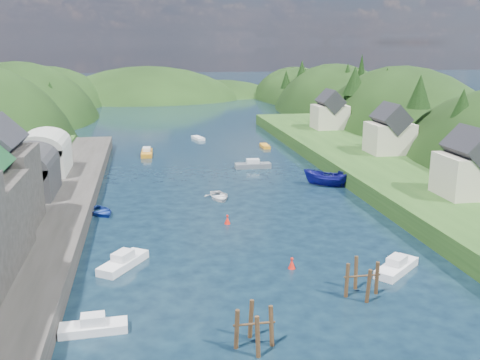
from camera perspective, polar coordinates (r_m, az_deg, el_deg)
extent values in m
plane|color=black|center=(87.74, -2.51, 1.00)|extent=(600.00, 600.00, 0.00)
ellipsoid|color=black|center=(158.96, -22.23, 2.92)|extent=(44.00, 75.56, 48.19)
ellipsoid|color=black|center=(199.41, -19.86, 5.75)|extent=(44.00, 75.56, 39.00)
ellipsoid|color=black|center=(126.47, 16.58, 0.68)|extent=(36.00, 75.56, 48.00)
ellipsoid|color=black|center=(165.03, 9.99, 4.40)|extent=(36.00, 75.56, 44.49)
ellipsoid|color=black|center=(204.30, 6.00, 6.86)|extent=(36.00, 75.56, 36.00)
ellipsoid|color=black|center=(206.86, -9.70, 5.79)|extent=(80.00, 60.00, 44.00)
ellipsoid|color=black|center=(218.99, -2.34, 5.93)|extent=(70.00, 56.00, 36.00)
cone|color=black|center=(140.25, -19.56, 8.80)|extent=(4.07, 4.07, 5.17)
cone|color=black|center=(156.55, -20.53, 9.69)|extent=(4.56, 4.56, 8.27)
cone|color=black|center=(163.92, -21.88, 9.01)|extent=(4.75, 4.75, 4.86)
cone|color=black|center=(171.68, -20.01, 9.72)|extent=(4.27, 4.27, 6.84)
cone|color=black|center=(87.76, 22.59, 6.68)|extent=(5.29, 5.29, 7.14)
cone|color=black|center=(96.84, 18.63, 8.95)|extent=(4.07, 4.07, 5.73)
cone|color=black|center=(104.82, 18.16, 7.19)|extent=(3.40, 3.40, 6.35)
cone|color=black|center=(121.49, 15.34, 9.57)|extent=(4.94, 4.94, 8.19)
cone|color=black|center=(123.01, 12.15, 10.31)|extent=(5.25, 5.25, 6.28)
cone|color=black|center=(137.28, 12.80, 11.06)|extent=(3.36, 3.36, 9.32)
cone|color=black|center=(149.49, 11.39, 10.63)|extent=(4.57, 4.57, 7.99)
cone|color=black|center=(161.68, 9.10, 10.35)|extent=(3.59, 3.59, 6.79)
cone|color=black|center=(168.93, 6.63, 11.48)|extent=(4.14, 4.14, 6.66)
cone|color=black|center=(179.68, 4.95, 10.65)|extent=(3.83, 3.83, 6.00)
cube|color=#2D2B28|center=(59.37, -22.11, -5.72)|extent=(12.00, 110.00, 2.00)
cube|color=#2D2B28|center=(59.34, -24.26, -0.89)|extent=(7.00, 8.00, 8.00)
cube|color=#2D2D30|center=(71.14, -21.85, 0.07)|extent=(7.00, 9.00, 4.00)
cylinder|color=#2D2D30|center=(70.71, -22.00, 1.65)|extent=(7.00, 9.00, 7.00)
cube|color=#B2B2A8|center=(82.63, -20.24, 2.11)|extent=(7.00, 9.00, 4.00)
cylinder|color=#B2B2A8|center=(82.26, -20.36, 3.47)|extent=(7.00, 9.00, 7.00)
cube|color=#234719|center=(85.09, 15.34, 0.89)|extent=(16.00, 120.00, 2.40)
cube|color=beige|center=(69.99, 23.25, 0.47)|extent=(7.00, 6.00, 5.00)
cube|color=black|center=(69.33, 23.53, 3.15)|extent=(5.15, 6.24, 5.15)
cube|color=beige|center=(93.14, 15.65, 4.34)|extent=(7.00, 6.00, 5.00)
cube|color=black|center=(92.65, 15.79, 6.37)|extent=(5.15, 6.24, 5.15)
cube|color=beige|center=(117.42, 9.55, 6.67)|extent=(7.00, 6.00, 5.00)
cube|color=black|center=(117.02, 9.62, 8.29)|extent=(5.15, 6.24, 5.15)
cylinder|color=#382314|center=(38.32, 3.38, -15.68)|extent=(0.32, 0.32, 3.54)
cylinder|color=#382314|center=(39.12, 1.15, -14.97)|extent=(0.32, 0.32, 3.54)
cylinder|color=#382314|center=(37.89, -0.37, -16.03)|extent=(0.32, 0.32, 3.54)
cylinder|color=#382314|center=(37.06, 1.91, -16.79)|extent=(0.32, 0.32, 3.54)
cylinder|color=#382314|center=(37.79, 1.52, -15.08)|extent=(2.93, 0.16, 0.16)
cylinder|color=#382314|center=(46.58, 14.37, -10.42)|extent=(0.32, 0.32, 3.50)
cylinder|color=#382314|center=(47.17, 12.24, -9.96)|extent=(0.32, 0.32, 3.50)
cylinder|color=#382314|center=(45.61, 11.31, -10.79)|extent=(0.32, 0.32, 3.50)
cylinder|color=#382314|center=(45.00, 13.51, -11.28)|extent=(0.32, 0.32, 3.50)
cylinder|color=#382314|center=(45.84, 12.90, -9.94)|extent=(3.14, 0.16, 0.16)
cone|color=red|center=(50.45, 5.56, -8.90)|extent=(0.70, 0.70, 0.90)
sphere|color=red|center=(50.25, 5.57, -8.38)|extent=(0.30, 0.30, 0.30)
cone|color=red|center=(62.05, -1.36, -4.30)|extent=(0.70, 0.70, 0.90)
sphere|color=red|center=(61.89, -1.36, -3.86)|extent=(0.30, 0.30, 0.30)
cube|color=orange|center=(107.39, 2.68, 3.63)|extent=(1.42, 4.24, 0.59)
imported|color=silver|center=(71.94, -2.26, -1.74)|extent=(3.92, 5.09, 0.97)
cube|color=white|center=(41.57, -15.36, -15.00)|extent=(4.90, 1.79, 0.68)
cube|color=silver|center=(41.23, -15.42, -14.12)|extent=(1.74, 1.19, 0.70)
cube|color=#595F66|center=(89.52, 1.38, 1.53)|extent=(6.05, 2.22, 0.84)
cube|color=silver|center=(89.34, 1.38, 2.03)|extent=(2.15, 1.46, 0.70)
imported|color=navy|center=(67.73, -14.61, -3.25)|extent=(5.18, 5.76, 0.98)
cube|color=white|center=(51.63, 16.34, -9.00)|extent=(5.49, 5.01, 0.78)
cube|color=silver|center=(51.33, 16.40, -8.20)|extent=(2.34, 2.25, 0.70)
cube|color=orange|center=(101.11, -9.91, 2.81)|extent=(2.22, 6.00, 0.83)
cube|color=silver|center=(100.95, -9.93, 3.26)|extent=(1.46, 2.13, 0.70)
cube|color=white|center=(51.77, -12.35, -8.66)|extent=(4.79, 5.83, 0.81)
cube|color=silver|center=(51.47, -12.39, -7.84)|extent=(2.23, 2.41, 0.70)
cube|color=white|center=(116.46, -4.49, 4.46)|extent=(2.64, 4.69, 0.62)
imported|color=navy|center=(79.04, 9.08, 0.14)|extent=(6.89, 5.23, 2.51)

